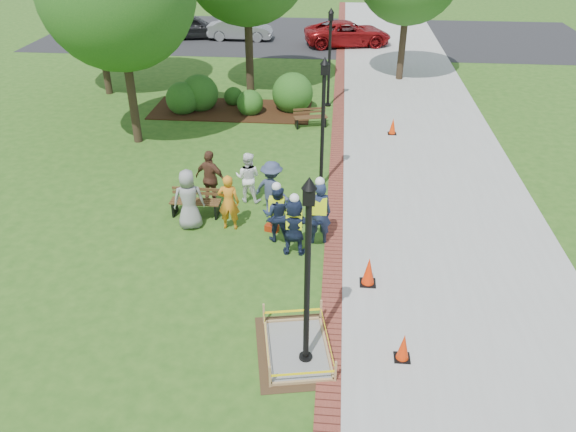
# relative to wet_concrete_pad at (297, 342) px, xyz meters

# --- Properties ---
(ground) EXTENTS (100.00, 100.00, 0.00)m
(ground) POSITION_rel_wet_concrete_pad_xyz_m (-1.06, 2.77, -0.23)
(ground) COLOR #285116
(ground) RESTS_ON ground
(sidewalk) EXTENTS (6.00, 60.00, 0.02)m
(sidewalk) POSITION_rel_wet_concrete_pad_xyz_m (3.94, 12.77, -0.22)
(sidewalk) COLOR #9E9E99
(sidewalk) RESTS_ON ground
(brick_edging) EXTENTS (0.50, 60.00, 0.03)m
(brick_edging) POSITION_rel_wet_concrete_pad_xyz_m (0.69, 12.77, -0.22)
(brick_edging) COLOR maroon
(brick_edging) RESTS_ON ground
(mulch_bed) EXTENTS (7.00, 3.00, 0.05)m
(mulch_bed) POSITION_rel_wet_concrete_pad_xyz_m (-4.06, 14.77, -0.21)
(mulch_bed) COLOR #381E0F
(mulch_bed) RESTS_ON ground
(parking_lot) EXTENTS (36.00, 12.00, 0.01)m
(parking_lot) POSITION_rel_wet_concrete_pad_xyz_m (-1.06, 29.77, -0.23)
(parking_lot) COLOR black
(parking_lot) RESTS_ON ground
(wet_concrete_pad) EXTENTS (2.10, 2.58, 0.55)m
(wet_concrete_pad) POSITION_rel_wet_concrete_pad_xyz_m (0.00, 0.00, 0.00)
(wet_concrete_pad) COLOR #47331E
(wet_concrete_pad) RESTS_ON ground
(bench_near) EXTENTS (1.50, 0.53, 0.81)m
(bench_near) POSITION_rel_wet_concrete_pad_xyz_m (-3.48, 5.50, 0.02)
(bench_near) COLOR brown
(bench_near) RESTS_ON ground
(bench_far) EXTENTS (1.43, 0.81, 0.74)m
(bench_far) POSITION_rel_wet_concrete_pad_xyz_m (-0.45, 13.09, 0.00)
(bench_far) COLOR #52311C
(bench_far) RESTS_ON ground
(cone_front) EXTENTS (0.34, 0.34, 0.67)m
(cone_front) POSITION_rel_wet_concrete_pad_xyz_m (2.21, -0.05, 0.09)
(cone_front) COLOR black
(cone_front) RESTS_ON ground
(cone_back) EXTENTS (0.40, 0.40, 0.79)m
(cone_back) POSITION_rel_wet_concrete_pad_xyz_m (1.57, 2.49, 0.14)
(cone_back) COLOR black
(cone_back) RESTS_ON ground
(cone_far) EXTENTS (0.34, 0.34, 0.67)m
(cone_far) POSITION_rel_wet_concrete_pad_xyz_m (2.87, 12.56, 0.09)
(cone_far) COLOR black
(cone_far) RESTS_ON ground
(toolbox) EXTENTS (0.43, 0.30, 0.19)m
(toolbox) POSITION_rel_wet_concrete_pad_xyz_m (-1.10, 4.78, -0.14)
(toolbox) COLOR maroon
(toolbox) RESTS_ON ground
(lamp_near) EXTENTS (0.28, 0.28, 4.26)m
(lamp_near) POSITION_rel_wet_concrete_pad_xyz_m (0.19, -0.23, 2.25)
(lamp_near) COLOR black
(lamp_near) RESTS_ON ground
(lamp_mid) EXTENTS (0.28, 0.28, 4.26)m
(lamp_mid) POSITION_rel_wet_concrete_pad_xyz_m (0.19, 7.77, 2.25)
(lamp_mid) COLOR black
(lamp_mid) RESTS_ON ground
(lamp_far) EXTENTS (0.28, 0.28, 4.26)m
(lamp_far) POSITION_rel_wet_concrete_pad_xyz_m (0.19, 15.77, 2.25)
(lamp_far) COLOR black
(lamp_far) RESTS_ON ground
(shrub_a) EXTENTS (1.45, 1.45, 1.45)m
(shrub_a) POSITION_rel_wet_concrete_pad_xyz_m (-6.12, 14.34, -0.23)
(shrub_a) COLOR #1A4F16
(shrub_a) RESTS_ON ground
(shrub_b) EXTENTS (1.66, 1.66, 1.66)m
(shrub_b) POSITION_rel_wet_concrete_pad_xyz_m (-5.48, 14.86, -0.23)
(shrub_b) COLOR #1A4F16
(shrub_b) RESTS_ON ground
(shrub_c) EXTENTS (1.15, 1.15, 1.15)m
(shrub_c) POSITION_rel_wet_concrete_pad_xyz_m (-3.16, 14.39, -0.23)
(shrub_c) COLOR #1A4F16
(shrub_c) RESTS_ON ground
(shrub_d) EXTENTS (1.80, 1.80, 1.80)m
(shrub_d) POSITION_rel_wet_concrete_pad_xyz_m (-1.36, 15.07, -0.23)
(shrub_d) COLOR #1A4F16
(shrub_d) RESTS_ON ground
(shrub_e) EXTENTS (0.86, 0.86, 0.86)m
(shrub_e) POSITION_rel_wet_concrete_pad_xyz_m (-4.10, 15.58, -0.23)
(shrub_e) COLOR #1A4F16
(shrub_e) RESTS_ON ground
(casual_person_a) EXTENTS (0.65, 0.51, 1.80)m
(casual_person_a) POSITION_rel_wet_concrete_pad_xyz_m (-3.47, 4.80, 0.67)
(casual_person_a) COLOR gray
(casual_person_a) RESTS_ON ground
(casual_person_b) EXTENTS (0.54, 0.35, 1.69)m
(casual_person_b) POSITION_rel_wet_concrete_pad_xyz_m (-2.33, 4.84, 0.61)
(casual_person_b) COLOR orange
(casual_person_b) RESTS_ON ground
(casual_person_c) EXTENTS (0.56, 0.40, 1.63)m
(casual_person_c) POSITION_rel_wet_concrete_pad_xyz_m (-2.04, 6.53, 0.58)
(casual_person_c) COLOR white
(casual_person_c) RESTS_ON ground
(casual_person_d) EXTENTS (0.68, 0.57, 1.82)m
(casual_person_d) POSITION_rel_wet_concrete_pad_xyz_m (-3.11, 6.14, 0.68)
(casual_person_d) COLOR brown
(casual_person_d) RESTS_ON ground
(casual_person_e) EXTENTS (0.67, 0.58, 1.78)m
(casual_person_e) POSITION_rel_wet_concrete_pad_xyz_m (-1.18, 5.62, 0.66)
(casual_person_e) COLOR #343D5B
(casual_person_e) RESTS_ON ground
(hivis_worker_a) EXTENTS (0.53, 0.35, 1.80)m
(hivis_worker_a) POSITION_rel_wet_concrete_pad_xyz_m (-0.37, 3.72, 0.67)
(hivis_worker_a) COLOR #1C2649
(hivis_worker_a) RESTS_ON ground
(hivis_worker_b) EXTENTS (0.65, 0.46, 2.02)m
(hivis_worker_b) POSITION_rel_wet_concrete_pad_xyz_m (0.25, 4.30, 0.76)
(hivis_worker_b) COLOR #1B2648
(hivis_worker_b) RESTS_ON ground
(hivis_worker_c) EXTENTS (0.54, 0.36, 1.78)m
(hivis_worker_c) POSITION_rel_wet_concrete_pad_xyz_m (-0.90, 4.37, 0.66)
(hivis_worker_c) COLOR #1C2749
(hivis_worker_c) RESTS_ON ground
(parked_car_a) EXTENTS (3.03, 5.17, 1.58)m
(parked_car_a) POSITION_rel_wet_concrete_pad_xyz_m (-8.99, 28.36, -0.23)
(parked_car_a) COLOR black
(parked_car_a) RESTS_ON ground
(parked_car_b) EXTENTS (2.01, 4.58, 1.49)m
(parked_car_b) POSITION_rel_wet_concrete_pad_xyz_m (-5.86, 28.20, -0.23)
(parked_car_b) COLOR gray
(parked_car_b) RESTS_ON ground
(parked_car_c) EXTENTS (3.17, 5.31, 1.62)m
(parked_car_c) POSITION_rel_wet_concrete_pad_xyz_m (1.09, 27.28, -0.23)
(parked_car_c) COLOR maroon
(parked_car_c) RESTS_ON ground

